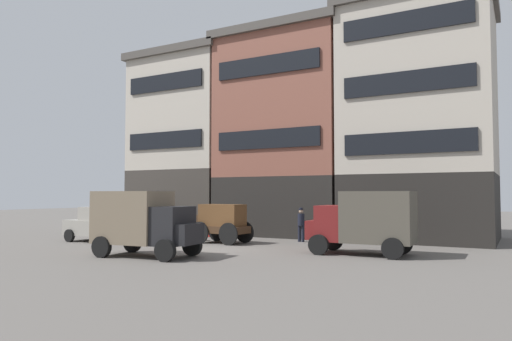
# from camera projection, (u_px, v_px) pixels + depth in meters

# --- Properties ---
(ground_plane) EXTENTS (120.00, 120.00, 0.00)m
(ground_plane) POSITION_uv_depth(u_px,v_px,m) (207.00, 250.00, 21.63)
(ground_plane) COLOR #605B56
(building_far_left) EXTENTS (7.54, 7.31, 12.27)m
(building_far_left) POSITION_uv_depth(u_px,v_px,m) (196.00, 143.00, 34.33)
(building_far_left) COLOR #38332D
(building_far_left) RESTS_ON ground_plane
(building_center_left) EXTENTS (8.31, 7.31, 12.66)m
(building_center_left) POSITION_uv_depth(u_px,v_px,m) (292.00, 134.00, 30.67)
(building_center_left) COLOR black
(building_center_left) RESTS_ON ground_plane
(building_center_right) EXTENTS (8.14, 7.31, 13.16)m
(building_center_right) POSITION_uv_depth(u_px,v_px,m) (420.00, 121.00, 26.86)
(building_center_right) COLOR black
(building_center_right) RESTS_ON ground_plane
(cargo_wagon) EXTENTS (2.99, 1.69, 1.98)m
(cargo_wagon) POSITION_uv_depth(u_px,v_px,m) (221.00, 221.00, 24.57)
(cargo_wagon) COLOR #3D2819
(cargo_wagon) RESTS_ON ground_plane
(draft_horse) EXTENTS (2.35, 0.71, 2.30)m
(draft_horse) POSITION_uv_depth(u_px,v_px,m) (176.00, 217.00, 26.01)
(draft_horse) COLOR beige
(draft_horse) RESTS_ON ground_plane
(delivery_truck_near) EXTENTS (4.48, 2.45, 2.62)m
(delivery_truck_near) POSITION_uv_depth(u_px,v_px,m) (144.00, 221.00, 19.30)
(delivery_truck_near) COLOR black
(delivery_truck_near) RESTS_ON ground_plane
(delivery_truck_far) EXTENTS (4.39, 2.22, 2.62)m
(delivery_truck_far) POSITION_uv_depth(u_px,v_px,m) (364.00, 220.00, 19.84)
(delivery_truck_far) COLOR maroon
(delivery_truck_far) RESTS_ON ground_plane
(sedan_dark) EXTENTS (3.73, 1.93, 1.83)m
(sedan_dark) POSITION_uv_depth(u_px,v_px,m) (99.00, 224.00, 25.26)
(sedan_dark) COLOR gray
(sedan_dark) RESTS_ON ground_plane
(sedan_light) EXTENTS (3.78, 2.01, 1.83)m
(sedan_light) POSITION_uv_depth(u_px,v_px,m) (128.00, 220.00, 29.85)
(sedan_light) COLOR gray
(sedan_light) RESTS_ON ground_plane
(pedestrian_officer) EXTENTS (0.42, 0.42, 1.79)m
(pedestrian_officer) POSITION_uv_depth(u_px,v_px,m) (301.00, 223.00, 25.20)
(pedestrian_officer) COLOR black
(pedestrian_officer) RESTS_ON ground_plane
(fire_hydrant_curbside) EXTENTS (0.24, 0.24, 0.83)m
(fire_hydrant_curbside) POSITION_uv_depth(u_px,v_px,m) (210.00, 230.00, 28.05)
(fire_hydrant_curbside) COLOR maroon
(fire_hydrant_curbside) RESTS_ON ground_plane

